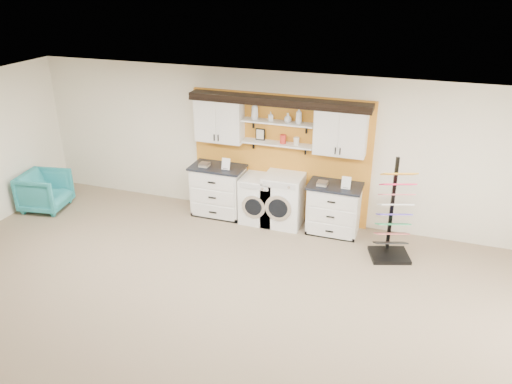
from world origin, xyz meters
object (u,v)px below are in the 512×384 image
at_px(dryer, 283,200).
at_px(base_cabinet_right, 334,208).
at_px(base_cabinet_left, 219,190).
at_px(sample_rack, 392,228).
at_px(washer, 259,199).
at_px(armchair, 45,191).

bearing_deg(dryer, base_cabinet_right, 0.20).
bearing_deg(base_cabinet_left, sample_rack, -9.37).
bearing_deg(washer, armchair, -167.75).
distance_m(washer, dryer, 0.48).
distance_m(base_cabinet_left, sample_rack, 3.38).
relative_size(base_cabinet_left, base_cabinet_right, 1.07).
distance_m(base_cabinet_right, washer, 1.42).
height_order(washer, armchair, washer).
height_order(base_cabinet_left, armchair, base_cabinet_left).
bearing_deg(base_cabinet_right, dryer, -179.80).
distance_m(dryer, armchair, 4.77).
bearing_deg(sample_rack, dryer, 146.51).
xyz_separation_m(base_cabinet_right, armchair, (-5.63, -0.92, -0.09)).
height_order(base_cabinet_left, dryer, base_cabinet_left).
xyz_separation_m(washer, dryer, (0.47, -0.00, 0.05)).
height_order(base_cabinet_right, washer, base_cabinet_right).
xyz_separation_m(base_cabinet_right, washer, (-1.42, -0.00, -0.02)).
relative_size(base_cabinet_right, washer, 1.07).
height_order(dryer, armchair, dryer).
distance_m(sample_rack, armchair, 6.71).
bearing_deg(base_cabinet_left, dryer, -0.15).
bearing_deg(dryer, base_cabinet_left, 179.85).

